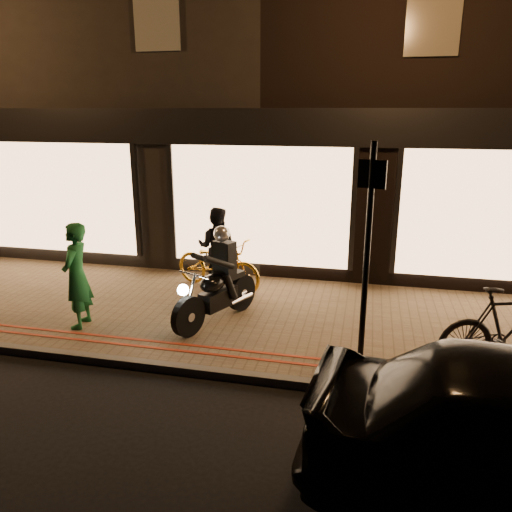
{
  "coord_description": "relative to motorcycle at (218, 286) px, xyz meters",
  "views": [
    {
      "loc": [
        2.12,
        -5.67,
        3.48
      ],
      "look_at": [
        0.33,
        2.19,
        1.1
      ],
      "focal_mm": 35.0,
      "sensor_mm": 36.0,
      "label": 1
    }
  ],
  "objects": [
    {
      "name": "ground",
      "position": [
        0.17,
        -1.59,
        -0.73
      ],
      "size": [
        90.0,
        90.0,
        0.0
      ],
      "primitive_type": "plane",
      "color": "black",
      "rests_on": "ground"
    },
    {
      "name": "sidewalk",
      "position": [
        0.17,
        0.41,
        -0.67
      ],
      "size": [
        50.0,
        4.0,
        0.12
      ],
      "primitive_type": "cube",
      "color": "#726146",
      "rests_on": "ground"
    },
    {
      "name": "person_green",
      "position": [
        -2.11,
        -0.65,
        0.23
      ],
      "size": [
        0.49,
        0.67,
        1.7
      ],
      "primitive_type": "imported",
      "rotation": [
        0.0,
        0.0,
        -1.42
      ],
      "color": "#1C6B32",
      "rests_on": "sidewalk"
    },
    {
      "name": "bicycle_dark",
      "position": [
        4.21,
        -0.66,
        -0.03
      ],
      "size": [
        2.03,
        1.14,
        1.18
      ],
      "primitive_type": "imported",
      "rotation": [
        0.0,
        0.0,
        1.89
      ],
      "color": "black",
      "rests_on": "sidewalk"
    },
    {
      "name": "motorcycle",
      "position": [
        0.0,
        0.0,
        0.0
      ],
      "size": [
        0.94,
        1.82,
        1.59
      ],
      "rotation": [
        0.0,
        0.0,
        -0.42
      ],
      "color": "black",
      "rests_on": "sidewalk"
    },
    {
      "name": "sign_post",
      "position": [
        2.31,
        -0.99,
        1.06
      ],
      "size": [
        0.34,
        0.12,
        3.0
      ],
      "rotation": [
        0.0,
        0.0,
        -0.27
      ],
      "color": "black",
      "rests_on": "sidewalk"
    },
    {
      "name": "kerb_stone",
      "position": [
        0.17,
        -1.54,
        -0.67
      ],
      "size": [
        50.0,
        0.14,
        0.12
      ],
      "primitive_type": "cube",
      "color": "#59544C",
      "rests_on": "ground"
    },
    {
      "name": "bicycle_gold",
      "position": [
        -0.46,
        1.52,
        -0.12
      ],
      "size": [
        2.0,
        1.21,
        0.99
      ],
      "primitive_type": "imported",
      "rotation": [
        0.0,
        0.0,
        1.26
      ],
      "color": "gold",
      "rests_on": "sidewalk"
    },
    {
      "name": "person_dark",
      "position": [
        -0.54,
        1.69,
        0.17
      ],
      "size": [
        0.79,
        0.63,
        1.57
      ],
      "primitive_type": "imported",
      "rotation": [
        0.0,
        0.0,
        3.19
      ],
      "color": "black",
      "rests_on": "sidewalk"
    },
    {
      "name": "building_row",
      "position": [
        0.17,
        7.4,
        3.51
      ],
      "size": [
        48.0,
        10.11,
        8.5
      ],
      "color": "black",
      "rests_on": "ground"
    },
    {
      "name": "red_kerb_lines",
      "position": [
        0.17,
        -1.04,
        -0.61
      ],
      "size": [
        50.0,
        0.26,
        0.01
      ],
      "color": "maroon",
      "rests_on": "sidewalk"
    }
  ]
}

